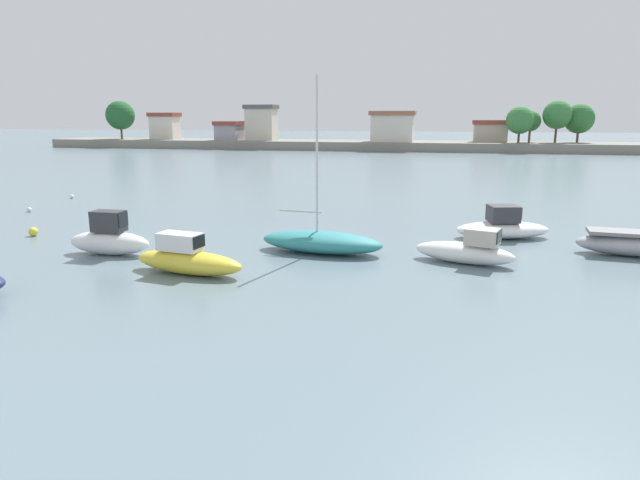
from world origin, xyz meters
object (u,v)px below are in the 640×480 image
(moored_boat_6, at_px, (503,227))
(mooring_buoy_3, at_px, (29,210))
(moored_boat_5, at_px, (467,250))
(moored_boat_2, at_px, (110,239))
(moored_boat_4, at_px, (321,241))
(moored_boat_7, at_px, (632,244))
(moored_boat_3, at_px, (187,259))
(mooring_buoy_0, at_px, (72,197))
(mooring_buoy_1, at_px, (33,232))

(moored_boat_6, distance_m, mooring_buoy_3, 27.53)
(moored_boat_5, bearing_deg, mooring_buoy_3, -178.03)
(moored_boat_2, bearing_deg, moored_boat_4, 13.98)
(moored_boat_6, relative_size, mooring_buoy_3, 16.49)
(moored_boat_7, bearing_deg, moored_boat_5, -152.16)
(moored_boat_2, bearing_deg, moored_boat_7, 11.21)
(moored_boat_5, bearing_deg, moored_boat_2, -156.70)
(moored_boat_3, bearing_deg, moored_boat_2, 165.81)
(moored_boat_3, xyz_separation_m, mooring_buoy_0, (-16.38, 15.94, -0.41))
(moored_boat_3, bearing_deg, mooring_buoy_1, 166.15)
(moored_boat_5, relative_size, mooring_buoy_1, 9.56)
(moored_boat_3, height_order, mooring_buoy_1, moored_boat_3)
(moored_boat_5, xyz_separation_m, mooring_buoy_0, (-26.62, 12.26, -0.39))
(moored_boat_4, relative_size, moored_boat_5, 1.76)
(moored_boat_5, xyz_separation_m, mooring_buoy_1, (-20.49, 0.81, -0.31))
(moored_boat_3, distance_m, mooring_buoy_0, 22.86)
(moored_boat_2, relative_size, mooring_buoy_1, 8.25)
(moored_boat_4, distance_m, mooring_buoy_1, 14.46)
(moored_boat_2, bearing_deg, mooring_buoy_1, 156.24)
(mooring_buoy_0, bearing_deg, moored_boat_4, -29.68)
(moored_boat_6, relative_size, moored_boat_7, 1.06)
(moored_boat_5, height_order, mooring_buoy_0, moored_boat_5)
(moored_boat_6, xyz_separation_m, moored_boat_7, (4.95, -2.43, -0.04))
(moored_boat_4, bearing_deg, moored_boat_5, 1.74)
(mooring_buoy_0, bearing_deg, moored_boat_6, -14.00)
(moored_boat_6, distance_m, mooring_buoy_0, 29.37)
(moored_boat_2, bearing_deg, moored_boat_6, 22.04)
(moored_boat_7, xyz_separation_m, mooring_buoy_3, (-32.43, 4.03, -0.35))
(moored_boat_2, relative_size, moored_boat_7, 0.80)
(moored_boat_3, height_order, moored_boat_6, moored_boat_6)
(moored_boat_2, distance_m, moored_boat_5, 14.82)
(mooring_buoy_0, bearing_deg, moored_boat_7, -15.91)
(mooring_buoy_1, bearing_deg, mooring_buoy_3, 130.66)
(moored_boat_4, xyz_separation_m, mooring_buoy_0, (-20.58, 11.73, -0.34))
(mooring_buoy_1, xyz_separation_m, mooring_buoy_3, (-5.11, 5.95, -0.07))
(mooring_buoy_0, bearing_deg, mooring_buoy_3, -79.55)
(moored_boat_4, bearing_deg, moored_boat_3, -128.19)
(moored_boat_4, distance_m, moored_boat_6, 9.17)
(moored_boat_6, xyz_separation_m, mooring_buoy_1, (-22.37, -4.35, -0.31))
(moored_boat_6, distance_m, moored_boat_7, 5.51)
(moored_boat_2, height_order, mooring_buoy_1, moored_boat_2)
(moored_boat_4, distance_m, mooring_buoy_0, 23.69)
(moored_boat_3, bearing_deg, moored_boat_4, 54.84)
(moored_boat_7, relative_size, mooring_buoy_1, 10.26)
(mooring_buoy_1, bearing_deg, moored_boat_5, -2.25)
(moored_boat_4, xyz_separation_m, mooring_buoy_3, (-19.57, 6.23, -0.34))
(moored_boat_2, xyz_separation_m, mooring_buoy_3, (-10.89, 8.45, -0.52))
(mooring_buoy_3, bearing_deg, moored_boat_2, -37.82)
(moored_boat_2, xyz_separation_m, mooring_buoy_0, (-11.90, 13.95, -0.53))
(mooring_buoy_0, bearing_deg, moored_boat_3, -44.23)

